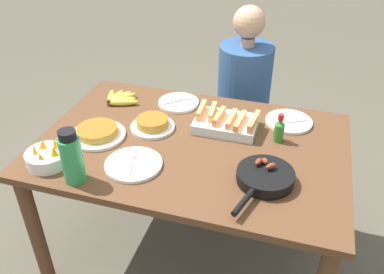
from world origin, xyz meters
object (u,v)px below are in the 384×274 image
object	(u,v)px
frittata_plate_side	(152,124)
hot_sauce_bottle	(279,129)
water_bottle	(72,158)
person_figure	(242,114)
empty_plate_near_front	(134,164)
fruit_bowl_mango	(47,157)
melon_tray	(226,123)
banana_bunch	(119,99)
frittata_plate_center	(98,133)
skillet	(265,177)
empty_plate_far_left	(289,122)
empty_plate_far_right	(179,103)

from	to	relation	value
frittata_plate_side	hot_sauce_bottle	distance (m)	0.61
water_bottle	person_figure	xyz separation A→B (m)	(0.49, 1.15, -0.36)
empty_plate_near_front	fruit_bowl_mango	bearing A→B (deg)	-165.84
melon_tray	hot_sauce_bottle	bearing A→B (deg)	-6.96
melon_tray	water_bottle	xyz separation A→B (m)	(-0.51, -0.57, 0.08)
banana_bunch	frittata_plate_center	distance (m)	0.35
banana_bunch	empty_plate_near_front	bearing A→B (deg)	-58.79
empty_plate_near_front	frittata_plate_center	bearing A→B (deg)	147.69
fruit_bowl_mango	person_figure	distance (m)	1.31
skillet	water_bottle	world-z (taller)	water_bottle
empty_plate_near_front	fruit_bowl_mango	xyz separation A→B (m)	(-0.36, -0.09, 0.03)
melon_tray	person_figure	bearing A→B (deg)	91.45
frittata_plate_center	empty_plate_far_left	world-z (taller)	frittata_plate_center
empty_plate_near_front	person_figure	xyz separation A→B (m)	(0.30, 1.00, -0.25)
fruit_bowl_mango	water_bottle	world-z (taller)	water_bottle
hot_sauce_bottle	water_bottle	bearing A→B (deg)	-145.15
banana_bunch	water_bottle	size ratio (longest dim) A/B	0.91
skillet	frittata_plate_center	size ratio (longest dim) A/B	1.45
frittata_plate_side	empty_plate_near_front	size ratio (longest dim) A/B	0.87
empty_plate_near_front	melon_tray	bearing A→B (deg)	52.48
frittata_plate_center	empty_plate_far_right	xyz separation A→B (m)	(0.27, 0.42, -0.01)
fruit_bowl_mango	melon_tray	bearing A→B (deg)	36.52
empty_plate_near_front	empty_plate_far_right	bearing A→B (deg)	88.79
skillet	empty_plate_far_right	size ratio (longest dim) A/B	1.74
frittata_plate_side	skillet	bearing A→B (deg)	-23.15
banana_bunch	frittata_plate_center	xyz separation A→B (m)	(0.05, -0.35, 0.00)
banana_bunch	fruit_bowl_mango	xyz separation A→B (m)	(-0.05, -0.60, 0.02)
empty_plate_far_left	fruit_bowl_mango	world-z (taller)	fruit_bowl_mango
banana_bunch	hot_sauce_bottle	bearing A→B (deg)	-8.40
empty_plate_far_right	banana_bunch	bearing A→B (deg)	-167.57
melon_tray	empty_plate_near_front	world-z (taller)	melon_tray
empty_plate_far_right	fruit_bowl_mango	size ratio (longest dim) A/B	1.21
skillet	empty_plate_far_left	size ratio (longest dim) A/B	1.65
frittata_plate_center	empty_plate_near_front	distance (m)	0.31
frittata_plate_center	hot_sauce_bottle	size ratio (longest dim) A/B	1.87
banana_bunch	frittata_plate_center	world-z (taller)	frittata_plate_center
frittata_plate_center	empty_plate_far_left	distance (m)	0.95
frittata_plate_center	banana_bunch	bearing A→B (deg)	98.44
banana_bunch	fruit_bowl_mango	bearing A→B (deg)	-95.15
frittata_plate_center	water_bottle	size ratio (longest dim) A/B	1.11
person_figure	melon_tray	bearing A→B (deg)	-88.55
banana_bunch	empty_plate_near_front	world-z (taller)	banana_bunch
fruit_bowl_mango	skillet	bearing A→B (deg)	9.04
skillet	empty_plate_near_front	world-z (taller)	skillet
frittata_plate_center	person_figure	distance (m)	1.04
frittata_plate_center	person_figure	size ratio (longest dim) A/B	0.23
water_bottle	melon_tray	bearing A→B (deg)	48.13
melon_tray	empty_plate_near_front	bearing A→B (deg)	-127.52
empty_plate_near_front	water_bottle	bearing A→B (deg)	-141.05
empty_plate_far_left	water_bottle	world-z (taller)	water_bottle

